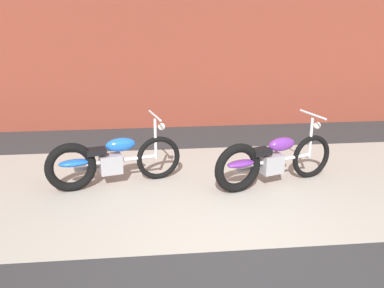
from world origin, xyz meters
name	(u,v)px	position (x,y,z in m)	size (l,w,h in m)	color
ground_plane	(232,251)	(0.00, 0.00, 0.00)	(80.00, 80.00, 0.00)	#2D2D30
sidewalk_slab	(210,187)	(0.00, 1.75, 0.00)	(36.00, 3.50, 0.01)	#9E998E
brick_building_wall	(187,13)	(0.00, 5.20, 2.35)	(36.00, 0.50, 4.69)	brown
motorcycle_blue	(105,161)	(-1.52, 1.95, 0.40)	(1.97, 0.76, 1.03)	black
motorcycle_purple	(267,161)	(0.84, 1.71, 0.40)	(1.93, 0.86, 1.03)	black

